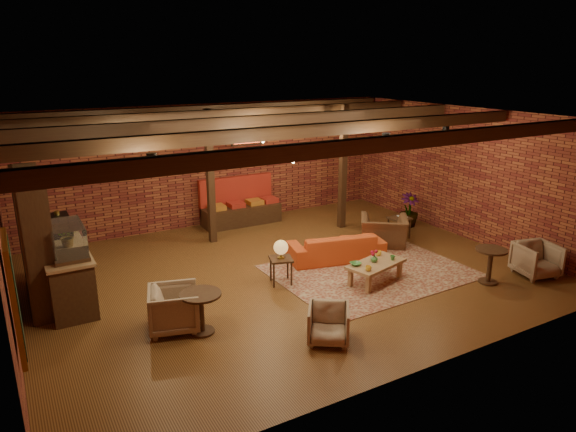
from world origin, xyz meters
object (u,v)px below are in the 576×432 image
armchair_a (174,307)px  side_table_book (399,219)px  armchair_b (328,322)px  round_table_left (201,306)px  plant_tall (411,177)px  armchair_far (537,258)px  side_table_lamp (281,251)px  round_table_right (490,260)px  sofa (336,247)px  coffee_table (375,265)px  armchair_right (384,226)px

armchair_a → side_table_book: armchair_a is taller
side_table_book → armchair_b: bearing=-142.8°
round_table_left → plant_tall: (6.78, 2.62, 0.86)m
armchair_b → round_table_left: bearing=178.0°
plant_tall → armchair_far: bearing=-90.0°
round_table_left → side_table_lamp: bearing=27.5°
round_table_left → armchair_b: (1.64, -1.23, -0.15)m
side_table_lamp → armchair_far: side_table_lamp is taller
side_table_lamp → side_table_book: size_ratio=1.64×
side_table_book → armchair_far: 3.32m
armchair_a → round_table_right: 6.13m
sofa → plant_tall: size_ratio=0.79×
plant_tall → round_table_left: bearing=-158.9°
side_table_book → sofa: bearing=-168.5°
side_table_lamp → round_table_right: bearing=-29.2°
armchair_far → coffee_table: bearing=169.3°
sofa → side_table_book: (2.20, 0.45, 0.18)m
round_table_left → side_table_book: size_ratio=1.27×
armchair_a → side_table_lamp: bearing=-57.1°
round_table_left → armchair_a: armchair_a is taller
coffee_table → side_table_book: size_ratio=2.46×
armchair_a → armchair_right: (5.58, 1.45, 0.07)m
round_table_left → side_table_book: round_table_left is taller
armchair_a → side_table_book: bearing=-59.1°
side_table_book → side_table_lamp: bearing=-166.2°
round_table_right → armchair_far: (1.13, -0.23, -0.10)m
armchair_right → side_table_book: bearing=-124.0°
round_table_left → sofa: bearing=22.9°
armchair_a → round_table_right: armchair_a is taller
round_table_left → side_table_book: (5.92, 2.02, 0.01)m
sofa → side_table_lamp: bearing=29.7°
armchair_b → armchair_far: armchair_far is taller
sofa → armchair_far: 4.12m
sofa → plant_tall: (3.06, 1.05, 1.02)m
side_table_lamp → armchair_far: 5.25m
coffee_table → armchair_far: armchair_far is taller
armchair_b → armchair_right: armchair_right is taller
armchair_far → armchair_b: bearing=-166.5°
sofa → round_table_left: (-3.72, -1.57, 0.17)m
armchair_b → armchair_a: bearing=176.7°
side_table_book → round_table_right: 2.98m
coffee_table → side_table_book: (2.23, 1.84, 0.11)m
armchair_right → round_table_right: 2.77m
side_table_lamp → round_table_right: size_ratio=1.26×
sofa → armchair_a: 4.25m
armchair_a → armchair_b: size_ratio=1.23×
sofa → round_table_left: size_ratio=3.00×
round_table_left → armchair_right: 5.53m
armchair_right → armchair_far: (1.55, -2.96, -0.09)m
round_table_left → armchair_far: armchair_far is taller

